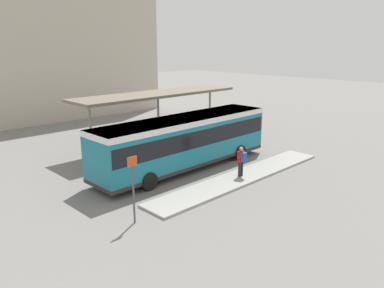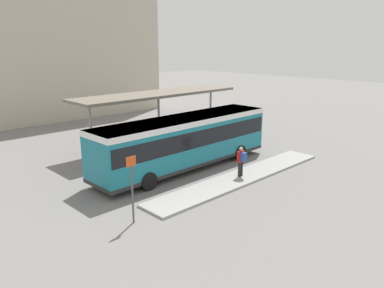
{
  "view_description": "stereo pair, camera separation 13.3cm",
  "coord_description": "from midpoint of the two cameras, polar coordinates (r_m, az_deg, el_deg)",
  "views": [
    {
      "loc": [
        -14.18,
        -15.08,
        7.01
      ],
      "look_at": [
        0.58,
        0.0,
        1.35
      ],
      "focal_mm": 35.0,
      "sensor_mm": 36.0,
      "label": 1
    },
    {
      "loc": [
        -14.09,
        -15.17,
        7.01
      ],
      "look_at": [
        0.58,
        0.0,
        1.35
      ],
      "focal_mm": 35.0,
      "sensor_mm": 36.0,
      "label": 2
    }
  ],
  "objects": [
    {
      "name": "pedestrian_waiting",
      "position": [
        20.09,
        7.72,
        -2.38
      ],
      "size": [
        0.4,
        0.41,
        1.63
      ],
      "rotation": [
        0.0,
        0.0,
        1.56
      ],
      "color": "#232328",
      "rests_on": "curb_island"
    },
    {
      "name": "bicycle_blue",
      "position": [
        28.75,
        8.55,
        1.42
      ],
      "size": [
        0.48,
        1.55,
        0.67
      ],
      "rotation": [
        0.0,
        0.0,
        1.54
      ],
      "color": "black",
      "rests_on": "ground_plane"
    },
    {
      "name": "potted_planter_near_shelter",
      "position": [
        25.65,
        -0.26,
        0.64
      ],
      "size": [
        0.88,
        0.88,
        1.25
      ],
      "color": "slate",
      "rests_on": "ground_plane"
    },
    {
      "name": "station_shelter",
      "position": [
        26.4,
        -5.02,
        7.47
      ],
      "size": [
        12.59,
        3.06,
        3.73
      ],
      "color": "#706656",
      "rests_on": "ground_plane"
    },
    {
      "name": "ground_plane",
      "position": [
        21.85,
        -0.92,
        -3.7
      ],
      "size": [
        120.0,
        120.0,
        0.0
      ],
      "primitive_type": "plane",
      "color": "slate"
    },
    {
      "name": "station_building",
      "position": [
        42.24,
        -25.37,
        14.21
      ],
      "size": [
        25.1,
        14.14,
        14.89
      ],
      "color": "#BCB29E",
      "rests_on": "ground_plane"
    },
    {
      "name": "city_bus",
      "position": [
        21.36,
        -0.92,
        0.8
      ],
      "size": [
        11.64,
        2.73,
        3.01
      ],
      "rotation": [
        0.0,
        0.0,
        0.01
      ],
      "color": "#197284",
      "rests_on": "ground_plane"
    },
    {
      "name": "bicycle_red",
      "position": [
        29.79,
        6.11,
        1.99
      ],
      "size": [
        0.48,
        1.59,
        0.69
      ],
      "rotation": [
        0.0,
        0.0,
        -1.63
      ],
      "color": "black",
      "rests_on": "ground_plane"
    },
    {
      "name": "curb_island",
      "position": [
        20.44,
        7.8,
        -5.02
      ],
      "size": [
        12.55,
        1.8,
        0.12
      ],
      "color": "#9E9E99",
      "rests_on": "ground_plane"
    },
    {
      "name": "platform_sign",
      "position": [
        15.04,
        -8.86,
        -6.43
      ],
      "size": [
        0.44,
        0.08,
        2.8
      ],
      "color": "#4C4C51",
      "rests_on": "ground_plane"
    },
    {
      "name": "bicycle_green",
      "position": [
        29.25,
        7.3,
        1.73
      ],
      "size": [
        0.48,
        1.62,
        0.7
      ],
      "rotation": [
        0.0,
        0.0,
        -1.65
      ],
      "color": "black",
      "rests_on": "ground_plane"
    },
    {
      "name": "potted_planter_far_side",
      "position": [
        23.7,
        -5.92,
        -0.37
      ],
      "size": [
        1.0,
        1.0,
        1.46
      ],
      "color": "slate",
      "rests_on": "ground_plane"
    }
  ]
}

